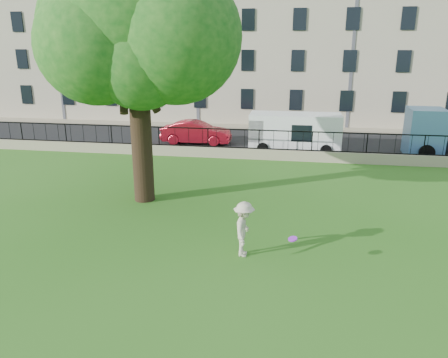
% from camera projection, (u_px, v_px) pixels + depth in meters
% --- Properties ---
extents(ground, '(120.00, 120.00, 0.00)m').
position_uv_depth(ground, '(225.00, 251.00, 14.16)').
color(ground, '#2D6B19').
rests_on(ground, ground).
extents(retaining_wall, '(50.00, 0.40, 0.60)m').
position_uv_depth(retaining_wall, '(259.00, 154.00, 25.37)').
color(retaining_wall, tan).
rests_on(retaining_wall, ground).
extents(iron_railing, '(50.00, 0.05, 1.13)m').
position_uv_depth(iron_railing, '(259.00, 140.00, 25.12)').
color(iron_railing, black).
rests_on(iron_railing, retaining_wall).
extents(street, '(60.00, 9.00, 0.01)m').
position_uv_depth(street, '(265.00, 142.00, 29.89)').
color(street, black).
rests_on(street, ground).
extents(sidewalk, '(60.00, 1.40, 0.12)m').
position_uv_depth(sidewalk, '(270.00, 127.00, 34.77)').
color(sidewalk, tan).
rests_on(sidewalk, ground).
extents(building_row, '(56.40, 10.40, 13.80)m').
position_uv_depth(building_row, '(277.00, 38.00, 38.08)').
color(building_row, '#BFB298').
rests_on(building_row, ground).
extents(tree, '(8.51, 6.73, 10.80)m').
position_uv_depth(tree, '(132.00, 21.00, 16.74)').
color(tree, black).
rests_on(tree, ground).
extents(man, '(0.67, 1.16, 1.78)m').
position_uv_depth(man, '(244.00, 229.00, 13.60)').
color(man, beige).
rests_on(man, ground).
extents(frisbee, '(0.32, 0.33, 0.12)m').
position_uv_depth(frisbee, '(293.00, 239.00, 12.66)').
color(frisbee, '#9E27DE').
extents(red_sedan, '(4.65, 1.70, 1.52)m').
position_uv_depth(red_sedan, '(196.00, 133.00, 29.15)').
color(red_sedan, '#B51627').
rests_on(red_sedan, street).
extents(white_van, '(5.57, 2.23, 2.33)m').
position_uv_depth(white_van, '(295.00, 133.00, 27.06)').
color(white_van, white).
rests_on(white_van, street).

